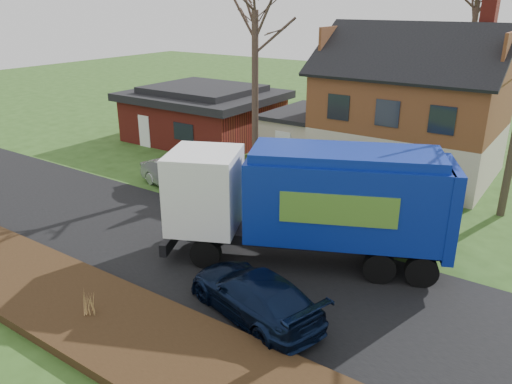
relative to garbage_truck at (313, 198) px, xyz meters
The scene contains 9 objects.
ground 3.99m from the garbage_truck, 147.16° to the right, with size 120.00×120.00×0.00m, color #2B4B19.
road 3.99m from the garbage_truck, 147.16° to the right, with size 80.00×7.00×0.02m, color black.
mulch_verge 7.82m from the garbage_truck, 110.46° to the right, with size 80.00×3.50×0.30m, color black.
main_house 12.37m from the garbage_truck, 95.22° to the left, with size 12.95×8.95×9.26m.
ranch_house 18.49m from the garbage_truck, 142.23° to the left, with size 9.80×8.20×3.70m.
garbage_truck is the anchor object (origin of this frame).
silver_sedan 10.02m from the garbage_truck, 163.26° to the left, with size 1.56×4.49×1.48m, color #999DA1.
navy_wagon 4.40m from the garbage_truck, 86.86° to the right, with size 2.03×5.00×1.45m, color black.
grass_clump_mid 8.16m from the garbage_truck, 116.65° to the right, with size 0.31×0.25×0.86m.
Camera 1 is at (10.29, -13.10, 9.11)m, focal length 35.00 mm.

